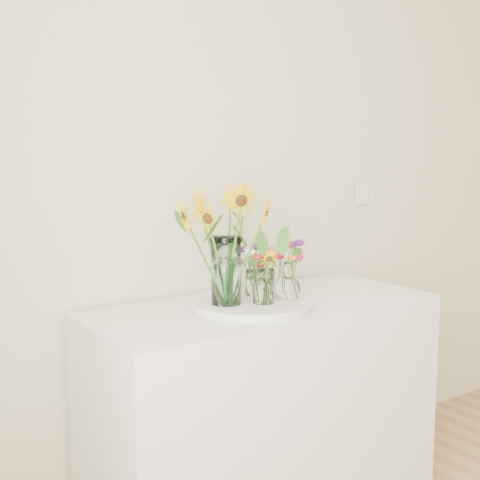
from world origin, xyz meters
The scene contains 10 objects.
counter centered at (-0.52, 1.93, 0.45)m, with size 1.40×0.60×0.90m, color white.
tray centered at (-0.60, 1.90, 0.91)m, with size 0.45×0.45×0.03m, color white.
mason_jar centered at (-0.72, 1.91, 1.06)m, with size 0.11×0.11×0.26m, color #ADE1DD.
sunflower_bouquet centered at (-0.72, 1.91, 1.16)m, with size 0.53×0.53×0.47m, color yellow, non-canonical shape.
small_vase_a centered at (-0.60, 1.84, 0.99)m, with size 0.08×0.08×0.14m, color white.
wildflower_posy_a centered at (-0.60, 1.84, 1.04)m, with size 0.19×0.19×0.23m, color orange, non-canonical shape.
small_vase_b centered at (-0.47, 1.85, 1.00)m, with size 0.10×0.10×0.15m, color white, non-canonical shape.
wildflower_posy_b centered at (-0.47, 1.85, 1.04)m, with size 0.19×0.19×0.24m, color orange, non-canonical shape.
small_vase_c centered at (-0.54, 1.97, 0.98)m, with size 0.06×0.06×0.11m, color white.
wildflower_posy_c centered at (-0.54, 1.97, 1.02)m, with size 0.18×0.18×0.20m, color orange, non-canonical shape.
Camera 1 is at (-1.93, 0.09, 1.46)m, focal length 45.00 mm.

